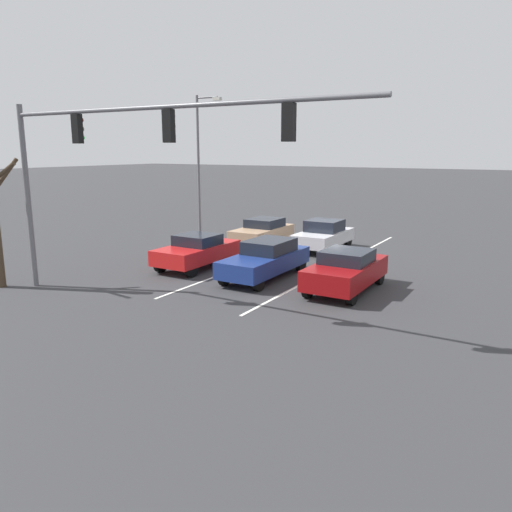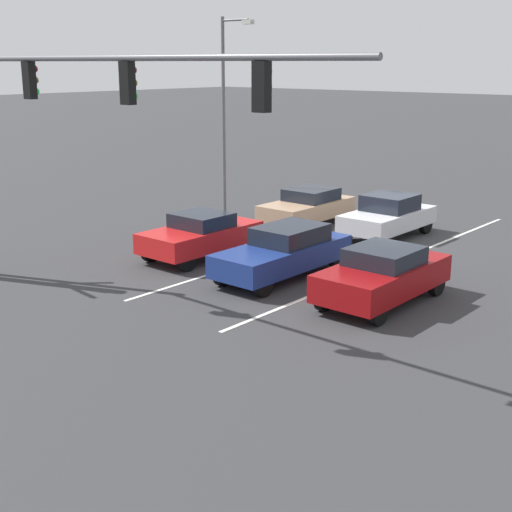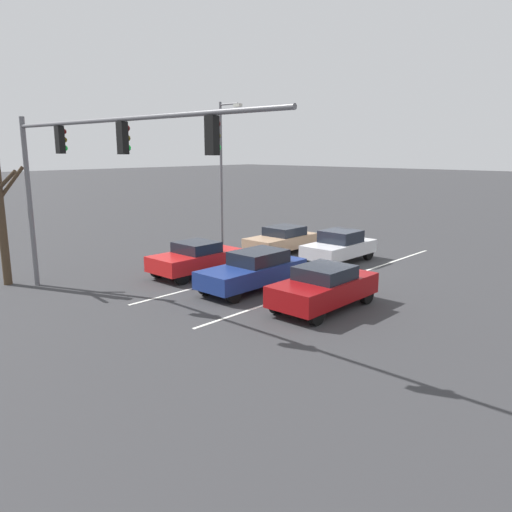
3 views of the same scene
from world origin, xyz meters
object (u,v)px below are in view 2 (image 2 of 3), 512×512
(car_red_rightlane_front, at_px, (201,235))
(car_tan_rightlane_second, at_px, (308,206))
(traffic_signal_gantry, at_px, (67,108))
(street_lamp_right_shoulder, at_px, (226,106))
(car_navy_midlane_front, at_px, (284,251))
(car_silver_midlane_second, at_px, (388,216))
(car_maroon_leftlane_front, at_px, (383,274))

(car_red_rightlane_front, xyz_separation_m, car_tan_rightlane_second, (0.29, -6.28, -0.04))
(traffic_signal_gantry, distance_m, street_lamp_right_shoulder, 11.60)
(car_red_rightlane_front, distance_m, traffic_signal_gantry, 7.18)
(car_navy_midlane_front, xyz_separation_m, car_tan_rightlane_second, (3.76, -6.24, -0.05))
(car_navy_midlane_front, distance_m, traffic_signal_gantry, 7.54)
(car_tan_rightlane_second, xyz_separation_m, traffic_signal_gantry, (-1.31, 11.86, 4.44))
(car_navy_midlane_front, relative_size, car_tan_rightlane_second, 1.14)
(car_navy_midlane_front, distance_m, car_tan_rightlane_second, 7.28)
(car_navy_midlane_front, bearing_deg, car_silver_midlane_second, -87.82)
(car_silver_midlane_second, relative_size, street_lamp_right_shoulder, 0.51)
(car_navy_midlane_front, xyz_separation_m, street_lamp_right_shoulder, (6.99, -5.03, 3.77))
(car_navy_midlane_front, bearing_deg, street_lamp_right_shoulder, -35.77)
(traffic_signal_gantry, bearing_deg, car_silver_midlane_second, -100.31)
(car_red_rightlane_front, height_order, car_silver_midlane_second, car_silver_midlane_second)
(car_tan_rightlane_second, relative_size, traffic_signal_gantry, 0.31)
(car_red_rightlane_front, height_order, traffic_signal_gantry, traffic_signal_gantry)
(car_navy_midlane_front, xyz_separation_m, car_silver_midlane_second, (0.25, -6.49, 0.01))
(car_tan_rightlane_second, bearing_deg, street_lamp_right_shoulder, 20.45)
(traffic_signal_gantry, relative_size, street_lamp_right_shoulder, 1.69)
(street_lamp_right_shoulder, bearing_deg, car_tan_rightlane_second, -159.55)
(car_red_rightlane_front, xyz_separation_m, car_silver_midlane_second, (-3.22, -6.53, 0.03))
(car_maroon_leftlane_front, distance_m, traffic_signal_gantry, 9.18)
(car_navy_midlane_front, xyz_separation_m, car_red_rightlane_front, (3.47, 0.04, -0.02))
(car_tan_rightlane_second, bearing_deg, car_maroon_leftlane_front, 138.53)
(traffic_signal_gantry, bearing_deg, car_red_rightlane_front, -79.65)
(car_silver_midlane_second, bearing_deg, traffic_signal_gantry, 79.69)
(car_red_rightlane_front, height_order, car_maroon_leftlane_front, car_maroon_leftlane_front)
(traffic_signal_gantry, height_order, street_lamp_right_shoulder, street_lamp_right_shoulder)
(car_silver_midlane_second, bearing_deg, car_red_rightlane_front, 63.74)
(car_navy_midlane_front, bearing_deg, car_red_rightlane_front, 0.74)
(car_red_rightlane_front, relative_size, street_lamp_right_shoulder, 0.52)
(car_navy_midlane_front, bearing_deg, traffic_signal_gantry, 66.46)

